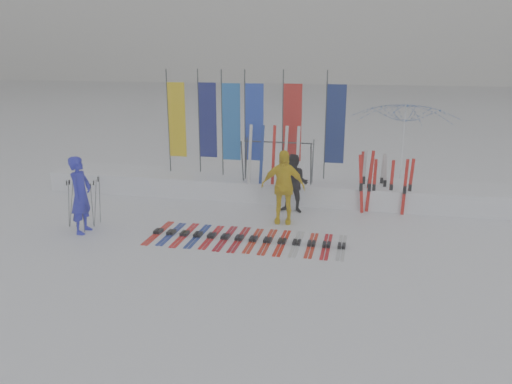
% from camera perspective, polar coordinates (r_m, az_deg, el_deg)
% --- Properties ---
extents(ground, '(120.00, 120.00, 0.00)m').
position_cam_1_polar(ground, '(11.06, -2.82, -7.14)').
color(ground, white).
rests_on(ground, ground).
extents(snow_bank, '(14.00, 1.60, 0.60)m').
position_cam_1_polar(snow_bank, '(15.21, 1.71, 0.50)').
color(snow_bank, white).
rests_on(snow_bank, ground).
extents(person_blue, '(0.48, 0.71, 1.90)m').
position_cam_1_polar(person_blue, '(12.80, -19.39, -0.32)').
color(person_blue, '#1F21B5').
rests_on(person_blue, ground).
extents(person_black, '(0.85, 0.70, 1.63)m').
position_cam_1_polar(person_black, '(13.70, 4.38, 0.96)').
color(person_black, black).
rests_on(person_black, ground).
extents(person_yellow, '(1.15, 0.54, 1.92)m').
position_cam_1_polar(person_yellow, '(12.81, 3.10, 0.60)').
color(person_yellow, yellow).
rests_on(person_yellow, ground).
extents(tent_canopy, '(4.02, 4.06, 2.93)m').
position_cam_1_polar(tent_canopy, '(15.92, 16.34, 4.85)').
color(tent_canopy, white).
rests_on(tent_canopy, ground).
extents(ski_row, '(4.63, 1.69, 0.07)m').
position_cam_1_polar(ski_row, '(11.84, -1.17, -5.36)').
color(ski_row, red).
rests_on(ski_row, ground).
extents(pole_cluster, '(0.71, 0.78, 1.25)m').
position_cam_1_polar(pole_cluster, '(13.30, -19.16, -1.27)').
color(pole_cluster, '#595B60').
rests_on(pole_cluster, ground).
extents(feather_flags, '(5.47, 0.28, 3.20)m').
position_cam_1_polar(feather_flags, '(15.20, -0.97, 7.98)').
color(feather_flags, '#383A3F').
rests_on(feather_flags, ground).
extents(ski_rack, '(2.04, 0.80, 1.23)m').
position_cam_1_polar(ski_rack, '(14.53, 2.50, 4.16)').
color(ski_rack, '#383A3F').
rests_on(ski_rack, ground).
extents(upright_skis, '(1.40, 1.10, 1.69)m').
position_cam_1_polar(upright_skis, '(14.37, 13.87, 1.08)').
color(upright_skis, red).
rests_on(upright_skis, ground).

